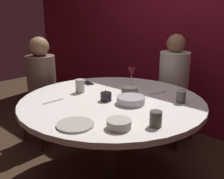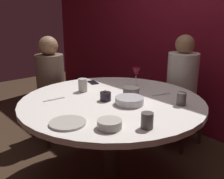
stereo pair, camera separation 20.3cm
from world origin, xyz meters
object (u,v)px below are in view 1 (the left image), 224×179
seated_diner_left (42,79)px  wine_glass (132,72)px  bowl_small_white (129,90)px  seated_diner_back (174,78)px  cell_phone (88,83)px  dinner_plate (75,125)px  bowl_salad_center (119,124)px  cup_by_right_diner (80,86)px  cup_near_candle (181,97)px  cup_by_left_diner (156,119)px  candle_holder (106,97)px  bowl_serving_large (131,100)px  dining_table (112,115)px

seated_diner_left → wine_glass: bearing=25.2°
wine_glass → bowl_small_white: size_ratio=1.28×
seated_diner_back → cell_phone: seated_diner_back is taller
dinner_plate → bowl_salad_center: (0.22, 0.16, 0.02)m
seated_diner_left → cup_by_right_diner: 0.70m
cup_near_candle → cup_by_left_diner: (0.10, -0.50, 0.00)m
bowl_small_white → cup_by_left_diner: (0.53, -0.40, 0.02)m
seated_diner_left → cup_by_left_diner: seated_diner_left is taller
seated_diner_left → seated_diner_back: size_ratio=0.98×
bowl_small_white → candle_holder: bearing=-94.8°
cup_by_right_diner → seated_diner_back: bearing=72.3°
wine_glass → bowl_salad_center: size_ratio=1.17×
bowl_salad_center → bowl_small_white: (-0.38, 0.57, 0.00)m
bowl_serving_large → cup_near_candle: (0.27, 0.28, 0.02)m
cup_by_right_diner → seated_diner_left: bearing=175.6°
candle_holder → bowl_small_white: candle_holder is taller
dining_table → candle_holder: (-0.01, -0.06, 0.17)m
cup_by_right_diner → candle_holder: bearing=-1.5°
candle_holder → cup_by_right_diner: size_ratio=0.78×
dining_table → bowl_serving_large: 0.24m
bowl_salad_center → cup_by_right_diner: size_ratio=1.32×
dining_table → bowl_serving_large: size_ratio=6.75×
wine_glass → cup_by_left_diner: size_ratio=1.81×
bowl_salad_center → cup_by_right_diner: cup_by_right_diner is taller
cup_by_right_diner → dining_table: bearing=9.3°
cup_near_candle → bowl_small_white: bearing=-167.2°
bowl_serving_large → bowl_salad_center: bearing=-60.3°
cup_near_candle → cell_phone: bearing=-173.2°
seated_diner_back → dinner_plate: size_ratio=5.13×
cup_by_left_diner → cup_by_right_diner: bearing=170.6°
candle_holder → cup_by_right_diner: cup_by_right_diner is taller
bowl_salad_center → cup_near_candle: bearing=86.1°
wine_glass → cup_by_left_diner: wine_glass is taller
cell_phone → cup_by_left_diner: (1.04, -0.39, 0.04)m
seated_diner_back → cup_near_candle: seated_diner_back is taller
cup_by_left_diner → bowl_salad_center: bearing=-130.8°
seated_diner_back → candle_holder: size_ratio=13.33×
dinner_plate → bowl_serving_large: size_ratio=1.07×
seated_diner_left → cell_phone: size_ratio=8.34×
candle_holder → bowl_salad_center: (0.40, -0.31, -0.01)m
candle_holder → bowl_serving_large: (0.18, 0.08, -0.01)m
cup_by_left_diner → bowl_small_white: bearing=142.9°
cup_near_candle → cup_by_right_diner: 0.85m
cup_by_left_diner → cup_near_candle: bearing=101.4°
dining_table → dinner_plate: dinner_plate is taller
cell_phone → bowl_serving_large: 0.70m
seated_diner_left → cup_near_candle: (1.47, 0.30, 0.06)m
wine_glass → cup_near_candle: bearing=-11.5°
seated_diner_back → dining_table: bearing=0.0°
cell_phone → bowl_salad_center: (0.90, -0.56, 0.02)m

